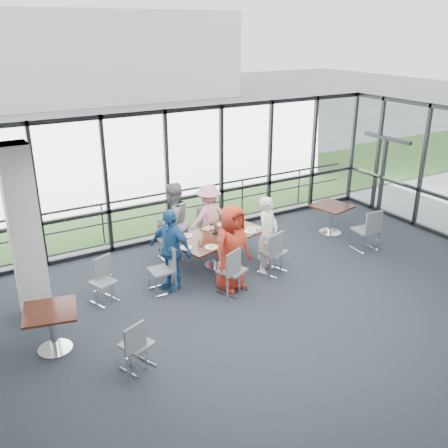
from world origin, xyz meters
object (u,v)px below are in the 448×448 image
chair_main_fl (170,240)px  chair_spare_lb (103,282)px  main_table (217,239)px  side_table_right (332,210)px  chair_main_fr (207,228)px  chair_spare_r (365,230)px  diner_end (170,249)px  diner_near_left (232,248)px  diner_near_right (268,234)px  chair_main_end (162,270)px  chair_main_nr (273,252)px  side_table_left (51,317)px  diner_far_right (209,217)px  diner_far_left (173,222)px  chair_main_nl (232,271)px  structural_column (25,235)px  chair_spare_la (136,344)px

chair_main_fl → chair_spare_lb: chair_main_fl is taller
main_table → side_table_right: bearing=-11.5°
chair_main_fl → side_table_right: bearing=168.3°
chair_main_fr → chair_spare_r: bearing=136.0°
main_table → diner_end: (-1.27, -0.37, 0.21)m
diner_near_left → diner_near_right: (1.07, 0.30, -0.04)m
chair_main_fr → chair_main_end: 2.38m
diner_near_left → chair_main_nr: diner_near_left is taller
side_table_left → diner_end: 2.75m
diner_near_left → diner_far_right: (0.53, 1.91, -0.08)m
main_table → diner_far_left: (-0.67, 0.80, 0.27)m
diner_near_right → chair_main_fl: size_ratio=1.87×
diner_far_left → chair_main_fl: (-0.07, 0.07, -0.46)m
diner_near_left → chair_spare_lb: (-2.41, 0.76, -0.45)m
main_table → diner_near_left: size_ratio=1.30×
diner_near_right → chair_main_nl: size_ratio=1.72×
diner_far_right → chair_main_nr: (0.57, -1.79, -0.31)m
side_table_left → chair_spare_lb: bearing=42.1°
main_table → chair_spare_r: size_ratio=2.30×
side_table_left → side_table_right: 7.43m
chair_main_fl → chair_main_end: 1.51m
chair_main_nl → diner_near_left: bearing=35.6°
diner_far_right → side_table_left: bearing=22.8°
diner_far_left → diner_far_right: bearing=165.7°
diner_far_right → chair_main_nr: 1.91m
chair_main_nl → chair_main_fl: size_ratio=1.09×
diner_near_right → chair_main_nl: (-1.17, -0.47, -0.35)m
diner_near_left → chair_main_nl: diner_near_left is taller
structural_column → chair_spare_la: size_ratio=3.68×
side_table_right → chair_main_nl: (-3.78, -1.35, -0.15)m
side_table_left → diner_far_left: (3.17, 2.13, 0.28)m
diner_near_right → chair_main_fr: diner_near_right is taller
diner_far_left → chair_spare_lb: diner_far_left is taller
chair_main_fr → chair_spare_lb: 3.26m
main_table → diner_far_left: size_ratio=1.27×
chair_spare_lb → chair_main_nl: bearing=137.1°
diner_near_right → chair_spare_r: size_ratio=1.68×
diner_near_left → diner_far_right: size_ratio=1.10×
structural_column → diner_near_right: bearing=-7.9°
main_table → side_table_right: 3.45m
side_table_right → diner_near_left: (-3.68, -1.17, 0.25)m
chair_main_nl → chair_spare_la: (-2.49, -1.28, -0.05)m
structural_column → chair_main_fl: (3.12, 0.93, -1.15)m
diner_far_right → chair_spare_lb: (-2.93, -1.16, -0.37)m
side_table_left → chair_main_end: 2.50m
chair_spare_lb → chair_main_end: bearing=150.3°
chair_main_fl → diner_near_right: bearing=132.6°
chair_main_nr → side_table_left: bearing=165.7°
structural_column → chair_main_nl: (3.52, -1.12, -1.11)m
diner_far_right → chair_spare_la: size_ratio=1.83×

